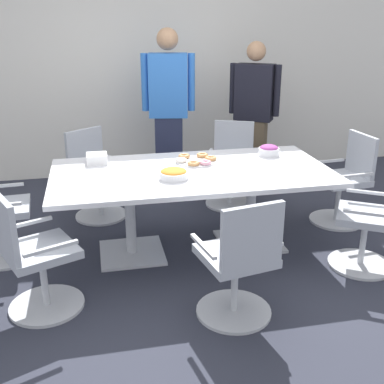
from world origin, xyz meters
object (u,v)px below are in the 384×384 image
(conference_table, at_px, (192,184))
(snack_bowl_chips_orange, at_px, (174,174))
(office_chair_3, at_px, (239,266))
(person_standing_0, at_px, (169,108))
(snack_bowl_candy_mix, at_px, (269,150))
(person_standing_1, at_px, (254,113))
(office_chair_4, at_px, (373,223))
(napkin_pile, at_px, (97,158))
(office_chair_0, at_px, (96,179))
(donut_platter, at_px, (196,160))
(office_chair_6, at_px, (231,169))
(office_chair_2, at_px, (34,260))
(office_chair_5, at_px, (344,184))

(conference_table, bearing_deg, snack_bowl_chips_orange, -136.97)
(conference_table, xyz_separation_m, office_chair_3, (0.10, -1.10, -0.22))
(office_chair_3, xyz_separation_m, person_standing_0, (-0.04, 2.70, 0.59))
(office_chair_3, bearing_deg, snack_bowl_candy_mix, 52.04)
(conference_table, xyz_separation_m, person_standing_1, (1.08, 1.55, 0.28))
(office_chair_4, distance_m, person_standing_1, 2.27)
(napkin_pile, bearing_deg, office_chair_0, 92.58)
(conference_table, height_order, person_standing_0, person_standing_0)
(office_chair_0, xyz_separation_m, person_standing_0, (0.88, 0.64, 0.59))
(person_standing_1, bearing_deg, donut_platter, 85.85)
(conference_table, bearing_deg, snack_bowl_candy_mix, 20.89)
(donut_platter, bearing_deg, person_standing_0, 91.18)
(conference_table, distance_m, person_standing_1, 1.91)
(conference_table, height_order, donut_platter, donut_platter)
(office_chair_3, height_order, office_chair_4, same)
(office_chair_3, relative_size, office_chair_6, 1.00)
(conference_table, height_order, office_chair_3, office_chair_3)
(office_chair_4, xyz_separation_m, person_standing_0, (-1.33, 2.24, 0.59))
(person_standing_0, distance_m, snack_bowl_candy_mix, 1.51)
(office_chair_2, bearing_deg, office_chair_6, 107.96)
(office_chair_0, distance_m, napkin_pile, 0.69)
(office_chair_3, distance_m, snack_bowl_candy_mix, 1.64)
(office_chair_2, height_order, snack_bowl_candy_mix, office_chair_2)
(office_chair_5, xyz_separation_m, snack_bowl_chips_orange, (-1.83, -0.47, 0.39))
(office_chair_0, relative_size, office_chair_3, 1.00)
(office_chair_4, height_order, person_standing_1, person_standing_1)
(office_chair_2, xyz_separation_m, snack_bowl_chips_orange, (1.09, 0.54, 0.39))
(office_chair_3, height_order, snack_bowl_candy_mix, office_chair_3)
(office_chair_5, bearing_deg, conference_table, 95.02)
(napkin_pile, bearing_deg, snack_bowl_chips_orange, -43.24)
(snack_bowl_candy_mix, xyz_separation_m, napkin_pile, (-1.61, 0.08, -0.01))
(office_chair_2, relative_size, office_chair_4, 1.00)
(office_chair_6, distance_m, person_standing_0, 1.02)
(office_chair_6, bearing_deg, snack_bowl_chips_orange, 78.74)
(person_standing_0, distance_m, napkin_pile, 1.50)
(person_standing_1, bearing_deg, conference_table, 88.02)
(donut_platter, bearing_deg, office_chair_6, 53.78)
(office_chair_4, bearing_deg, office_chair_5, 16.54)
(conference_table, height_order, office_chair_2, office_chair_2)
(office_chair_2, height_order, person_standing_0, person_standing_0)
(donut_platter, bearing_deg, office_chair_4, -33.99)
(snack_bowl_candy_mix, bearing_deg, office_chair_3, -117.04)
(office_chair_4, bearing_deg, snack_bowl_chips_orange, 105.52)
(office_chair_5, distance_m, napkin_pile, 2.47)
(office_chair_0, height_order, office_chair_5, same)
(person_standing_1, height_order, napkin_pile, person_standing_1)
(office_chair_4, distance_m, person_standing_0, 2.67)
(person_standing_0, bearing_deg, conference_table, 98.49)
(office_chair_6, height_order, snack_bowl_candy_mix, office_chair_6)
(person_standing_0, bearing_deg, donut_platter, 101.81)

